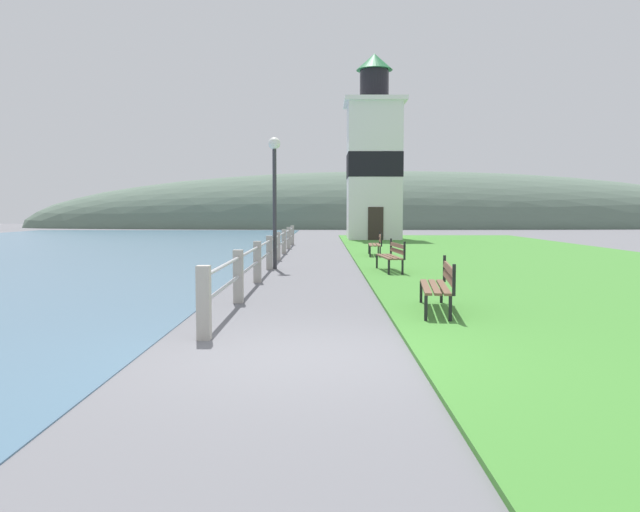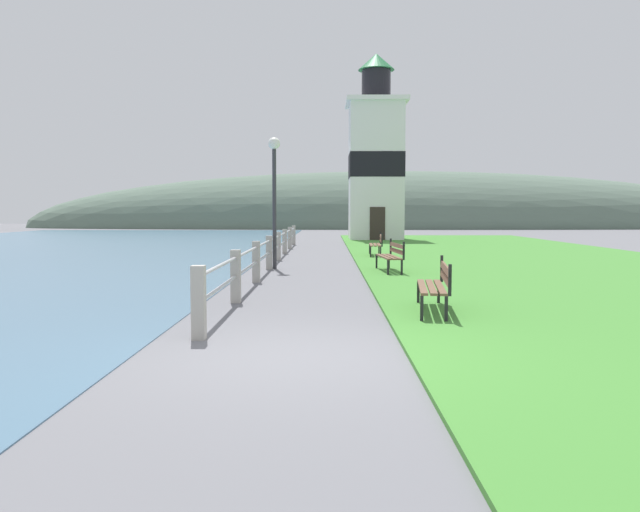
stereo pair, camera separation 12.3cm
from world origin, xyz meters
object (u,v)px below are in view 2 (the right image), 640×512
object	(u,v)px
lighthouse	(376,161)
lamp_post	(274,178)
park_bench_near	(437,283)
park_bench_midway	(392,254)
park_bench_far	(377,243)

from	to	relation	value
lighthouse	lamp_post	bearing A→B (deg)	-103.17
park_bench_near	park_bench_midway	world-z (taller)	same
park_bench_near	park_bench_midway	distance (m)	7.03
park_bench_near	park_bench_far	size ratio (longest dim) A/B	1.06
park_bench_midway	lighthouse	xyz separation A→B (m)	(1.13, 20.75, 4.27)
park_bench_far	lighthouse	world-z (taller)	lighthouse
park_bench_near	lamp_post	xyz separation A→B (m)	(-3.44, 8.38, 2.20)
park_bench_far	lamp_post	distance (m)	6.46
lighthouse	park_bench_near	bearing A→B (deg)	-92.27
park_bench_midway	lamp_post	bearing A→B (deg)	-26.16
park_bench_far	lamp_post	size ratio (longest dim) A/B	0.49
lighthouse	park_bench_far	bearing A→B (deg)	-94.08
park_bench_midway	lamp_post	distance (m)	4.27
park_bench_near	lamp_post	distance (m)	9.32
park_bench_near	lamp_post	bearing A→B (deg)	-60.94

